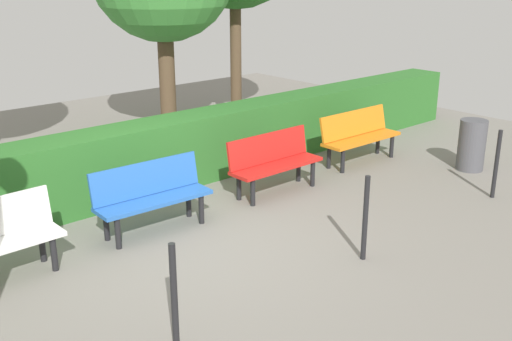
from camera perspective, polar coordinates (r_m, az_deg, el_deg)
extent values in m
plane|color=gray|center=(7.45, -5.48, -6.59)|extent=(17.18, 17.18, 0.00)
cube|color=orange|center=(10.33, 9.89, 2.93)|extent=(1.58, 0.44, 0.05)
cube|color=orange|center=(10.39, 9.16, 4.40)|extent=(1.57, 0.15, 0.42)
cylinder|color=black|center=(10.79, 12.60, 2.22)|extent=(0.07, 0.07, 0.39)
cylinder|color=black|center=(10.96, 11.35, 2.56)|extent=(0.07, 0.07, 0.39)
cylinder|color=black|center=(9.83, 8.13, 0.88)|extent=(0.07, 0.07, 0.39)
cylinder|color=black|center=(10.02, 6.84, 1.28)|extent=(0.07, 0.07, 0.39)
cube|color=red|center=(8.81, 1.98, 0.45)|extent=(1.50, 0.42, 0.05)
cube|color=red|center=(8.87, 1.16, 2.18)|extent=(1.50, 0.11, 0.42)
cylinder|color=black|center=(9.18, 5.33, -0.30)|extent=(0.07, 0.07, 0.39)
cylinder|color=black|center=(9.38, 4.00, 0.14)|extent=(0.07, 0.07, 0.39)
cylinder|color=black|center=(8.40, -0.30, -2.06)|extent=(0.07, 0.07, 0.39)
cylinder|color=black|center=(8.61, -1.62, -1.53)|extent=(0.07, 0.07, 0.39)
cube|color=blue|center=(7.62, -9.50, -2.79)|extent=(1.50, 0.48, 0.05)
cube|color=blue|center=(7.70, -10.30, -0.75)|extent=(1.48, 0.18, 0.42)
cylinder|color=black|center=(7.87, -5.14, -3.62)|extent=(0.07, 0.07, 0.39)
cylinder|color=black|center=(8.10, -6.34, -2.99)|extent=(0.07, 0.07, 0.39)
cylinder|color=black|center=(7.33, -12.82, -5.75)|extent=(0.07, 0.07, 0.39)
cylinder|color=black|center=(7.58, -13.85, -5.00)|extent=(0.07, 0.07, 0.39)
cylinder|color=black|center=(7.02, -18.41, -7.44)|extent=(0.07, 0.07, 0.39)
cylinder|color=black|center=(7.27, -19.41, -6.62)|extent=(0.07, 0.07, 0.39)
cube|color=#2D6B28|center=(9.20, -7.89, 1.71)|extent=(13.18, 0.68, 1.03)
cylinder|color=brown|center=(12.25, -1.91, 10.60)|extent=(0.22, 0.22, 2.90)
cylinder|color=brown|center=(11.41, -8.32, 8.47)|extent=(0.30, 0.30, 2.37)
cylinder|color=black|center=(9.25, 21.60, 0.55)|extent=(0.06, 0.06, 1.00)
cylinder|color=black|center=(6.89, 10.20, -4.43)|extent=(0.06, 0.06, 1.00)
cylinder|color=black|center=(5.31, -7.67, -11.67)|extent=(0.06, 0.06, 1.00)
cylinder|color=#4C4C51|center=(10.43, 19.56, 2.27)|extent=(0.43, 0.43, 0.83)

